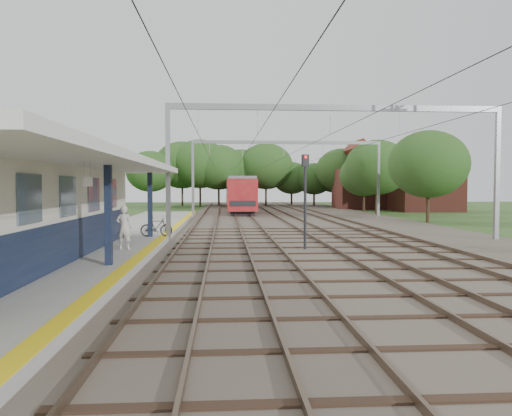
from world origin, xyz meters
name	(u,v)px	position (x,y,z in m)	size (l,w,h in m)	color
ground	(330,324)	(0.00, 0.00, 0.00)	(160.00, 160.00, 0.00)	#2D4C1E
ballast_bed	(301,221)	(4.00, 30.00, 0.05)	(18.00, 90.00, 0.10)	#473D33
platform	(114,243)	(-7.50, 14.00, 0.17)	(5.00, 52.00, 0.35)	gray
yellow_stripe	(161,239)	(-5.25, 14.00, 0.35)	(0.45, 52.00, 0.01)	yellow
station_building	(25,211)	(-8.88, 7.00, 2.04)	(3.41, 18.00, 3.40)	beige
canopy	(47,162)	(-7.77, 6.00, 3.64)	(6.40, 20.00, 3.44)	black
rail_tracks	(270,220)	(1.50, 30.00, 0.18)	(11.80, 88.00, 0.15)	brown
catenary_system	(302,149)	(3.39, 25.28, 5.51)	(17.22, 88.00, 7.00)	gray
tree_band	(269,171)	(3.84, 57.12, 4.92)	(31.72, 30.88, 8.82)	#382619
house_near	(425,185)	(21.00, 46.00, 2.99)	(7.00, 6.12, 7.89)	brown
house_far	(368,183)	(16.00, 52.00, 3.23)	(8.00, 6.12, 8.66)	brown
person	(124,227)	(-6.21, 10.07, 1.23)	(0.64, 0.42, 1.76)	beige
bicycle	(156,227)	(-5.60, 15.00, 0.83)	(0.45, 1.60, 0.96)	black
train	(238,192)	(-0.50, 52.86, 2.08)	(2.83, 35.26, 3.73)	black
signal_post	(305,191)	(1.35, 11.55, 2.66)	(0.33, 0.30, 4.26)	black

